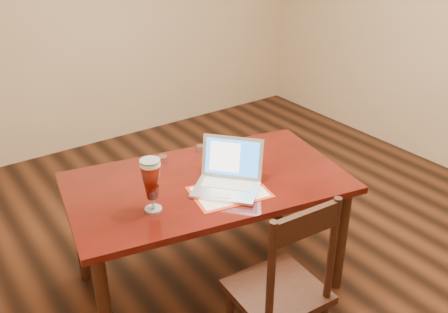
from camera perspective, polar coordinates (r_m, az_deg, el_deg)
ground at (r=3.62m, az=4.86°, el=-11.24°), size 5.00×5.00×0.00m
room_shell at (r=2.89m, az=6.25°, el=17.40°), size 4.51×5.01×2.71m
dining_table at (r=3.00m, az=-1.98°, el=-4.15°), size 1.79×1.22×1.07m
dining_chair at (r=2.62m, az=6.64°, el=-14.95°), size 0.47×0.45×1.05m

